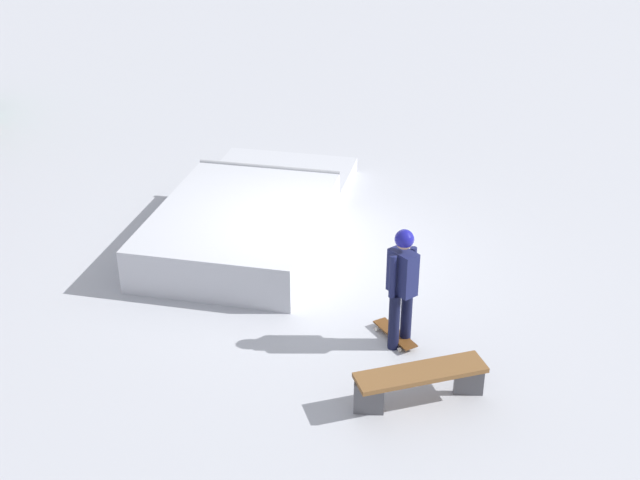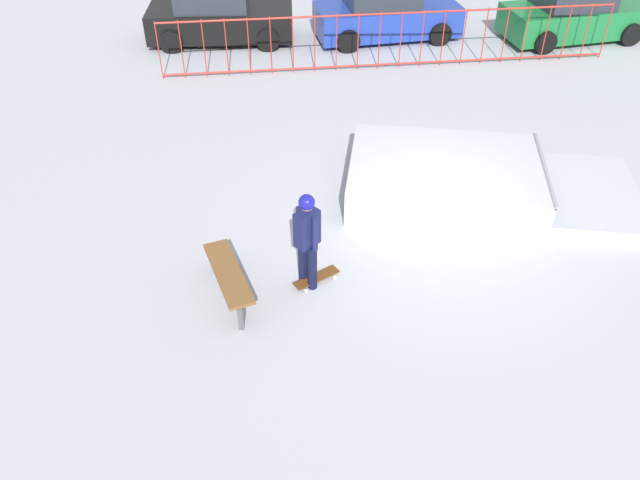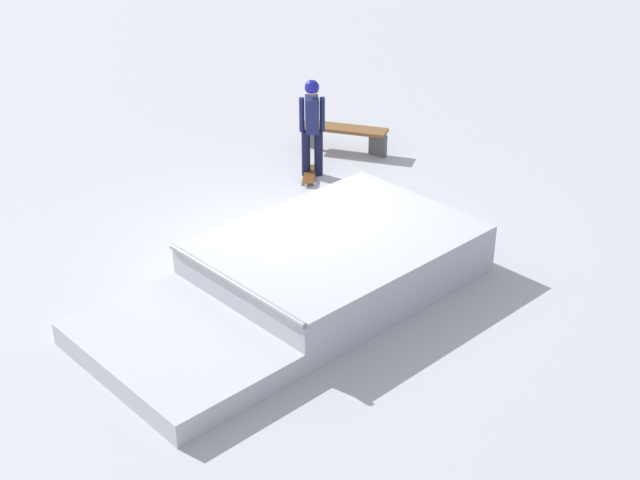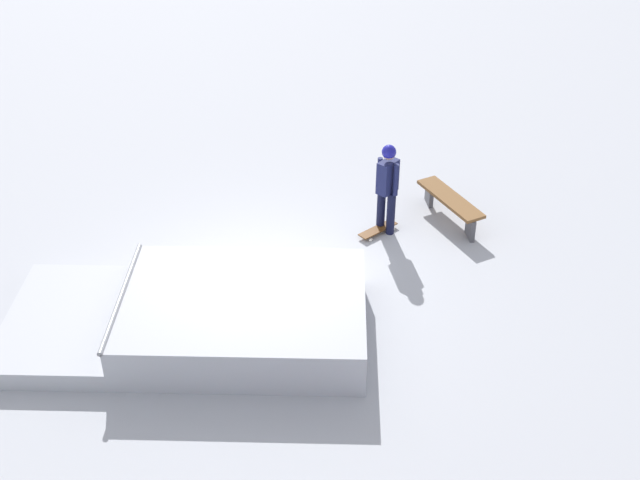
# 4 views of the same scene
# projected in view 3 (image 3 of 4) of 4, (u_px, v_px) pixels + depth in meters

# --- Properties ---
(ground_plane) EXTENTS (60.00, 60.00, 0.00)m
(ground_plane) POSITION_uv_depth(u_px,v_px,m) (288.00, 244.00, 12.85)
(ground_plane) COLOR #A8AAB2
(skate_ramp) EXTENTS (5.73, 3.38, 0.74)m
(skate_ramp) POSITION_uv_depth(u_px,v_px,m) (312.00, 273.00, 11.47)
(skate_ramp) COLOR #B0B3BB
(skate_ramp) RESTS_ON ground
(skater) EXTENTS (0.43, 0.42, 1.73)m
(skater) POSITION_uv_depth(u_px,v_px,m) (312.00, 121.00, 14.66)
(skater) COLOR black
(skater) RESTS_ON ground
(skateboard) EXTENTS (0.78, 0.61, 0.09)m
(skateboard) POSITION_uv_depth(u_px,v_px,m) (310.00, 174.00, 14.97)
(skateboard) COLOR #593314
(skateboard) RESTS_ON ground
(park_bench) EXTENTS (0.93, 1.64, 0.48)m
(park_bench) POSITION_uv_depth(u_px,v_px,m) (344.00, 133.00, 15.94)
(park_bench) COLOR brown
(park_bench) RESTS_ON ground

